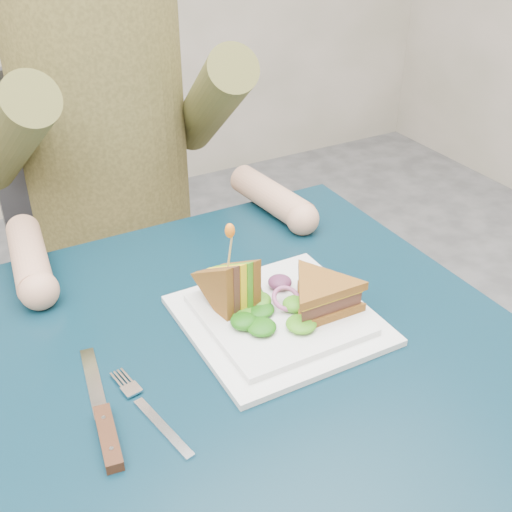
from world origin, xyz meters
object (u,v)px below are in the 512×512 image
diner (102,94)px  knife (105,426)px  table (248,384)px  chair (108,235)px  fork (151,413)px  sandwich_flat (321,296)px  sandwich_upright (231,287)px  plate (279,318)px

diner → knife: diner is taller
table → chair: size_ratio=0.81×
table → fork: (-0.17, -0.07, 0.08)m
sandwich_flat → sandwich_upright: (-0.11, 0.07, 0.01)m
table → fork: 0.20m
table → diner: (-0.00, 0.60, 0.26)m
chair → diner: bearing=-90.0°
plate → chair: bearing=94.9°
table → sandwich_upright: size_ratio=6.18×
diner → knife: bearing=-108.6°
diner → sandwich_upright: 0.56m
diner → sandwich_flat: diner is taller
sandwich_flat → sandwich_upright: 0.13m
chair → plate: 0.73m
sandwich_flat → fork: sandwich_flat is taller
table → sandwich_flat: 0.17m
chair → plate: chair is taller
sandwich_upright → chair: bearing=90.6°
plate → sandwich_upright: sandwich_upright is taller
chair → fork: 0.82m
knife → plate: bearing=15.5°
fork → sandwich_upright: bearing=36.2°
sandwich_upright → fork: 0.22m
plate → sandwich_flat: (0.05, -0.03, 0.04)m
table → plate: bearing=15.8°
diner → fork: size_ratio=4.16×
diner → plate: 0.61m
plate → sandwich_flat: bearing=-24.4°
chair → sandwich_upright: chair is taller
plate → knife: plate is taller
table → diner: diner is taller
diner → fork: (-0.17, -0.67, -0.18)m
chair → table: bearing=-90.0°
sandwich_upright → knife: sandwich_upright is taller
diner → plate: size_ratio=2.87×
diner → sandwich_upright: size_ratio=6.13×
sandwich_upright → fork: bearing=-143.8°
sandwich_upright → fork: (-0.17, -0.13, -0.05)m
sandwich_upright → knife: (-0.23, -0.12, -0.05)m
diner → sandwich_flat: size_ratio=5.65×
table → plate: 0.11m
plate → diner: bearing=95.8°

